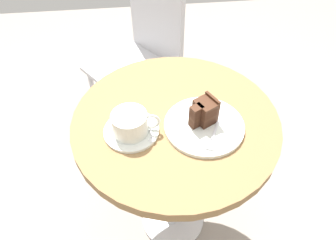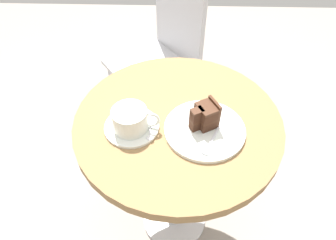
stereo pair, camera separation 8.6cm
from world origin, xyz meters
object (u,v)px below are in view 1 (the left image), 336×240
cake_plate (204,125)px  teaspoon (151,133)px  saucer (131,131)px  fork (214,135)px  cake_slice (204,112)px  coffee_cup (131,123)px  cafe_chair (144,52)px  napkin (207,133)px

cake_plate → teaspoon: bearing=-174.7°
saucer → cake_plate: 0.22m
cake_plate → fork: fork is taller
teaspoon → cake_slice: bearing=98.1°
coffee_cup → cake_plate: (0.22, 0.00, -0.04)m
teaspoon → cafe_chair: cafe_chair is taller
saucer → cafe_chair: 0.74m
coffee_cup → saucer: bearing=95.9°
napkin → cafe_chair: (-0.15, 0.74, -0.20)m
saucer → cake_plate: cake_plate is taller
teaspoon → fork: fork is taller
napkin → cafe_chair: bearing=101.6°
coffee_cup → cake_plate: bearing=0.2°
cake_slice → napkin: (0.00, -0.04, -0.05)m
saucer → coffee_cup: (0.00, -0.01, 0.04)m
teaspoon → saucer: bearing=-111.7°
cake_slice → coffee_cup: bearing=-176.1°
cake_plate → fork: 0.05m
teaspoon → fork: 0.18m
fork → teaspoon: bearing=-75.2°
cake_plate → cake_slice: size_ratio=2.68×
fork → napkin: (-0.01, 0.02, -0.01)m
fork → cafe_chair: bearing=-142.2°
coffee_cup → cake_slice: (0.21, 0.01, 0.01)m
cake_slice → cafe_chair: 0.75m
coffee_cup → fork: 0.24m
cake_slice → cafe_chair: cafe_chair is taller
cake_slice → napkin: bearing=-85.1°
cake_plate → cafe_chair: bearing=101.9°
fork → cafe_chair: (-0.17, 0.76, -0.21)m
saucer → cake_slice: 0.22m
napkin → teaspoon: bearing=175.5°
teaspoon → napkin: (0.16, -0.01, -0.01)m
saucer → teaspoon: size_ratio=1.63×
teaspoon → napkin: 0.16m
saucer → coffee_cup: coffee_cup is taller
saucer → coffee_cup: 0.04m
cake_plate → saucer: bearing=178.6°
napkin → cafe_chair: cafe_chair is taller
coffee_cup → napkin: bearing=-7.0°
saucer → fork: 0.24m
cake_slice → fork: 0.07m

